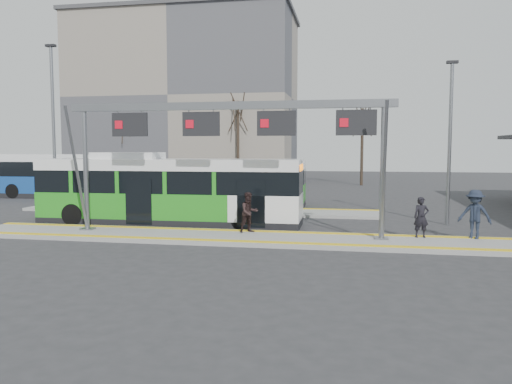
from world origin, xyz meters
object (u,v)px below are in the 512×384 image
at_px(gantry, 229,129).
at_px(passenger_b, 249,212).
at_px(passenger_c, 475,214).
at_px(passenger_a, 421,217).
at_px(hero_bus, 169,192).

relative_size(gantry, passenger_b, 7.99).
xyz_separation_m(gantry, passenger_c, (9.29, 0.77, -3.23)).
relative_size(passenger_b, passenger_c, 0.88).
distance_m(gantry, passenger_c, 9.87).
xyz_separation_m(gantry, passenger_b, (0.66, 0.60, -3.34)).
distance_m(passenger_a, passenger_b, 6.69).
distance_m(passenger_a, passenger_c, 1.95).
distance_m(hero_bus, passenger_a, 11.23).
xyz_separation_m(hero_bus, passenger_b, (4.28, -2.41, -0.57)).
bearing_deg(gantry, passenger_c, 4.74).
bearing_deg(passenger_a, passenger_c, -3.64).
bearing_deg(passenger_c, gantry, -150.94).
height_order(gantry, passenger_a, gantry).
height_order(passenger_b, passenger_c, passenger_c).
bearing_deg(passenger_c, passenger_a, -152.34).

